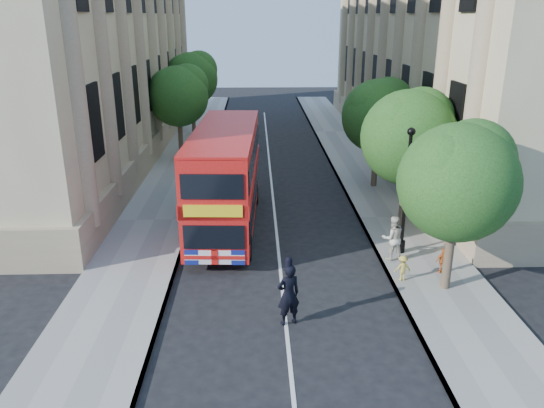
{
  "coord_description": "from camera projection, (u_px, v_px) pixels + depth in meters",
  "views": [
    {
      "loc": [
        -0.9,
        -13.62,
        9.26
      ],
      "look_at": [
        -0.29,
        5.91,
        2.3
      ],
      "focal_mm": 35.0,
      "sensor_mm": 36.0,
      "label": 1
    }
  ],
  "objects": [
    {
      "name": "ground",
      "position": [
        288.0,
        341.0,
        15.96
      ],
      "size": [
        120.0,
        120.0,
        0.0
      ],
      "primitive_type": "plane",
      "color": "black",
      "rests_on": "ground"
    },
    {
      "name": "pavement_right",
      "position": [
        394.0,
        218.0,
        25.52
      ],
      "size": [
        3.5,
        80.0,
        0.12
      ],
      "primitive_type": "cube",
      "color": "gray",
      "rests_on": "ground"
    },
    {
      "name": "pavement_left",
      "position": [
        155.0,
        221.0,
        25.18
      ],
      "size": [
        3.5,
        80.0,
        0.12
      ],
      "primitive_type": "cube",
      "color": "gray",
      "rests_on": "ground"
    },
    {
      "name": "building_right",
      "position": [
        471.0,
        20.0,
        35.94
      ],
      "size": [
        12.0,
        38.0,
        18.0
      ],
      "primitive_type": "cube",
      "color": "tan",
      "rests_on": "ground"
    },
    {
      "name": "building_left",
      "position": [
        60.0,
        20.0,
        35.12
      ],
      "size": [
        12.0,
        38.0,
        18.0
      ],
      "primitive_type": "cube",
      "color": "tan",
      "rests_on": "ground"
    },
    {
      "name": "tree_right_near",
      "position": [
        459.0,
        176.0,
        17.56
      ],
      "size": [
        4.0,
        4.0,
        6.08
      ],
      "color": "#473828",
      "rests_on": "ground"
    },
    {
      "name": "tree_right_mid",
      "position": [
        410.0,
        132.0,
        23.14
      ],
      "size": [
        4.2,
        4.2,
        6.37
      ],
      "color": "#473828",
      "rests_on": "ground"
    },
    {
      "name": "tree_right_far",
      "position": [
        379.0,
        112.0,
        28.84
      ],
      "size": [
        4.0,
        4.0,
        6.15
      ],
      "color": "#473828",
      "rests_on": "ground"
    },
    {
      "name": "tree_left_far",
      "position": [
        179.0,
        93.0,
        35.03
      ],
      "size": [
        4.0,
        4.0,
        6.3
      ],
      "color": "#473828",
      "rests_on": "ground"
    },
    {
      "name": "tree_left_back",
      "position": [
        192.0,
        76.0,
        42.48
      ],
      "size": [
        4.2,
        4.2,
        6.65
      ],
      "color": "#473828",
      "rests_on": "ground"
    },
    {
      "name": "lamp_post",
      "position": [
        406.0,
        197.0,
        20.91
      ],
      "size": [
        0.32,
        0.32,
        5.16
      ],
      "color": "black",
      "rests_on": "pavement_right"
    },
    {
      "name": "double_decker_bus",
      "position": [
        226.0,
        176.0,
        23.73
      ],
      "size": [
        3.02,
        9.88,
        4.51
      ],
      "rotation": [
        0.0,
        0.0,
        -0.04
      ],
      "color": "red",
      "rests_on": "ground"
    },
    {
      "name": "box_van",
      "position": [
        222.0,
        173.0,
        27.6
      ],
      "size": [
        2.36,
        5.54,
        3.15
      ],
      "rotation": [
        0.0,
        0.0,
        0.02
      ],
      "color": "black",
      "rests_on": "ground"
    },
    {
      "name": "police_constable",
      "position": [
        288.0,
        295.0,
        16.55
      ],
      "size": [
        0.88,
        0.72,
        2.07
      ],
      "primitive_type": "imported",
      "rotation": [
        0.0,
        0.0,
        3.49
      ],
      "color": "black",
      "rests_on": "ground"
    },
    {
      "name": "woman_pedestrian",
      "position": [
        393.0,
        238.0,
        20.79
      ],
      "size": [
        0.94,
        0.76,
        1.81
      ],
      "primitive_type": "imported",
      "rotation": [
        0.0,
        0.0,
        3.23
      ],
      "color": "beige",
      "rests_on": "pavement_right"
    },
    {
      "name": "child_a",
      "position": [
        443.0,
        261.0,
        19.8
      ],
      "size": [
        0.62,
        0.37,
        1.0
      ],
      "primitive_type": "imported",
      "rotation": [
        0.0,
        0.0,
        3.38
      ],
      "color": "orange",
      "rests_on": "pavement_right"
    },
    {
      "name": "child_b",
      "position": [
        403.0,
        268.0,
        19.27
      ],
      "size": [
        0.66,
        0.42,
        0.96
      ],
      "primitive_type": "imported",
      "rotation": [
        0.0,
        0.0,
        3.25
      ],
      "color": "gold",
      "rests_on": "pavement_right"
    }
  ]
}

